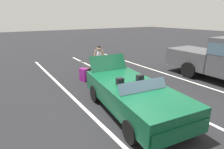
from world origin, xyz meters
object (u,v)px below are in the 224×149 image
(suitcase_small_carryon, at_px, (87,73))
(traveler_person, at_px, (99,61))
(convertible_car, at_px, (136,98))
(suitcase_large_black, at_px, (115,71))
(suitcase_medium_bright, at_px, (84,75))

(suitcase_small_carryon, relative_size, traveler_person, 0.30)
(convertible_car, height_order, suitcase_large_black, convertible_car)
(traveler_person, bearing_deg, convertible_car, 20.24)
(convertible_car, distance_m, traveler_person, 3.82)
(traveler_person, bearing_deg, suitcase_large_black, 89.77)
(convertible_car, bearing_deg, suitcase_small_carryon, -176.77)
(suitcase_medium_bright, height_order, suitcase_small_carryon, suitcase_medium_bright)
(suitcase_small_carryon, distance_m, traveler_person, 0.96)
(suitcase_large_black, height_order, suitcase_medium_bright, suitcase_large_black)
(suitcase_medium_bright, xyz_separation_m, suitcase_small_carryon, (-0.42, 0.38, -0.06))
(convertible_car, relative_size, traveler_person, 2.66)
(convertible_car, distance_m, suitcase_large_black, 3.61)
(suitcase_small_carryon, xyz_separation_m, traveler_person, (0.53, 0.43, 0.68))
(suitcase_medium_bright, bearing_deg, convertible_car, -105.79)
(traveler_person, bearing_deg, suitcase_medium_bright, -65.72)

